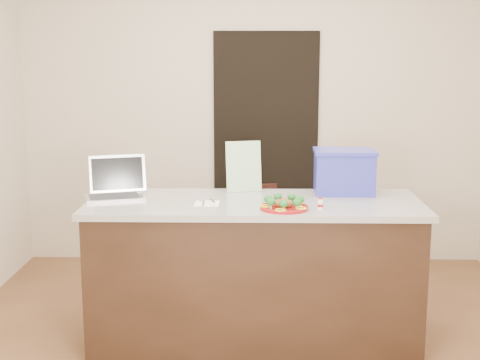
{
  "coord_description": "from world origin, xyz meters",
  "views": [
    {
      "loc": [
        -0.01,
        -3.76,
        1.82
      ],
      "look_at": [
        -0.09,
        0.2,
        1.06
      ],
      "focal_mm": 50.0,
      "sensor_mm": 36.0,
      "label": 1
    }
  ],
  "objects_px": {
    "napkin": "(207,203)",
    "chair": "(252,234)",
    "island": "(254,272)",
    "plate": "(284,207)",
    "yogurt_bottle": "(320,204)",
    "blue_box": "(344,171)",
    "laptop": "(116,186)"
  },
  "relations": [
    {
      "from": "yogurt_bottle",
      "to": "laptop",
      "type": "distance_m",
      "value": 1.31
    },
    {
      "from": "laptop",
      "to": "blue_box",
      "type": "relative_size",
      "value": 1.03
    },
    {
      "from": "napkin",
      "to": "blue_box",
      "type": "bearing_deg",
      "value": 20.95
    },
    {
      "from": "island",
      "to": "chair",
      "type": "relative_size",
      "value": 2.45
    },
    {
      "from": "island",
      "to": "blue_box",
      "type": "distance_m",
      "value": 0.87
    },
    {
      "from": "plate",
      "to": "blue_box",
      "type": "height_order",
      "value": "blue_box"
    },
    {
      "from": "island",
      "to": "chair",
      "type": "bearing_deg",
      "value": 90.99
    },
    {
      "from": "blue_box",
      "to": "chair",
      "type": "height_order",
      "value": "blue_box"
    },
    {
      "from": "yogurt_bottle",
      "to": "laptop",
      "type": "relative_size",
      "value": 0.16
    },
    {
      "from": "napkin",
      "to": "chair",
      "type": "height_order",
      "value": "napkin"
    },
    {
      "from": "laptop",
      "to": "blue_box",
      "type": "distance_m",
      "value": 1.47
    },
    {
      "from": "plate",
      "to": "chair",
      "type": "bearing_deg",
      "value": 100.22
    },
    {
      "from": "yogurt_bottle",
      "to": "blue_box",
      "type": "bearing_deg",
      "value": 66.57
    },
    {
      "from": "island",
      "to": "yogurt_bottle",
      "type": "bearing_deg",
      "value": -27.9
    },
    {
      "from": "chair",
      "to": "blue_box",
      "type": "bearing_deg",
      "value": -55.92
    },
    {
      "from": "napkin",
      "to": "yogurt_bottle",
      "type": "distance_m",
      "value": 0.68
    },
    {
      "from": "plate",
      "to": "laptop",
      "type": "xyz_separation_m",
      "value": [
        -1.05,
        0.34,
        0.06
      ]
    },
    {
      "from": "island",
      "to": "plate",
      "type": "height_order",
      "value": "plate"
    },
    {
      "from": "plate",
      "to": "napkin",
      "type": "distance_m",
      "value": 0.48
    },
    {
      "from": "plate",
      "to": "laptop",
      "type": "height_order",
      "value": "laptop"
    },
    {
      "from": "blue_box",
      "to": "napkin",
      "type": "bearing_deg",
      "value": -157.84
    },
    {
      "from": "chair",
      "to": "plate",
      "type": "bearing_deg",
      "value": -91.3
    },
    {
      "from": "island",
      "to": "plate",
      "type": "xyz_separation_m",
      "value": [
        0.17,
        -0.22,
        0.47
      ]
    },
    {
      "from": "laptop",
      "to": "chair",
      "type": "xyz_separation_m",
      "value": [
        0.87,
        0.7,
        -0.51
      ]
    },
    {
      "from": "island",
      "to": "laptop",
      "type": "xyz_separation_m",
      "value": [
        -0.88,
        0.12,
        0.53
      ]
    },
    {
      "from": "napkin",
      "to": "laptop",
      "type": "height_order",
      "value": "laptop"
    },
    {
      "from": "plate",
      "to": "blue_box",
      "type": "distance_m",
      "value": 0.63
    },
    {
      "from": "laptop",
      "to": "island",
      "type": "bearing_deg",
      "value": -25.36
    },
    {
      "from": "napkin",
      "to": "yogurt_bottle",
      "type": "bearing_deg",
      "value": -9.96
    },
    {
      "from": "yogurt_bottle",
      "to": "chair",
      "type": "distance_m",
      "value": 1.2
    },
    {
      "from": "laptop",
      "to": "chair",
      "type": "bearing_deg",
      "value": 21.77
    },
    {
      "from": "blue_box",
      "to": "chair",
      "type": "distance_m",
      "value": 1.02
    }
  ]
}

